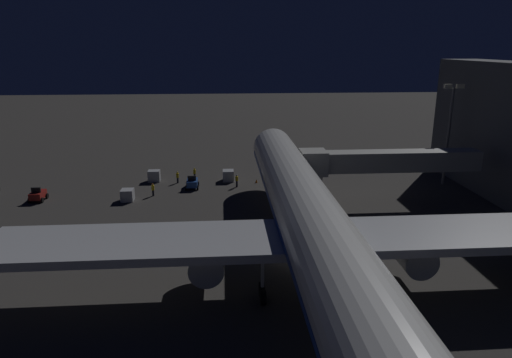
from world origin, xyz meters
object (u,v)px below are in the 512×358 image
jet_bridge (377,161)px  ground_crew_under_port_wing (195,173)px  baggage_container_mid_row (127,195)px  ground_crew_marshaller_fwd (153,189)px  traffic_cone_nose_starboard (256,181)px  ground_crew_near_nose_gear (237,180)px  baggage_container_far_row (228,176)px  pushback_tug (38,195)px  baggage_container_near_belt (154,176)px  baggage_tug_lead (192,183)px  traffic_cone_nose_port (285,180)px  apron_floodlight_mast (449,126)px  ground_crew_by_belt_loader (178,177)px  airliner_at_gate (318,237)px

jet_bridge → ground_crew_under_port_wing: size_ratio=12.25×
baggage_container_mid_row → ground_crew_marshaller_fwd: (-3.11, -1.75, 0.23)m
traffic_cone_nose_starboard → ground_crew_near_nose_gear: bearing=33.0°
ground_crew_under_port_wing → baggage_container_mid_row: bearing=48.1°
baggage_container_far_row → ground_crew_under_port_wing: bearing=-10.8°
pushback_tug → baggage_container_near_belt: pushback_tug is taller
baggage_container_mid_row → baggage_container_far_row: baggage_container_far_row is taller
baggage_tug_lead → ground_crew_under_port_wing: (-0.11, -4.38, 0.26)m
baggage_tug_lead → ground_crew_near_nose_gear: 6.46m
jet_bridge → baggage_container_far_row: (18.73, -12.44, -4.98)m
ground_crew_under_port_wing → ground_crew_marshaller_fwd: bearing=55.3°
jet_bridge → pushback_tug: 44.70m
baggage_tug_lead → traffic_cone_nose_port: 14.03m
ground_crew_under_port_wing → baggage_container_far_row: bearing=169.2°
jet_bridge → ground_crew_marshaller_fwd: bearing=-11.3°
apron_floodlight_mast → ground_crew_marshaller_fwd: apron_floodlight_mast is taller
baggage_container_near_belt → ground_crew_marshaller_fwd: ground_crew_marshaller_fwd is taller
ground_crew_by_belt_loader → ground_crew_marshaller_fwd: ground_crew_marshaller_fwd is taller
pushback_tug → ground_crew_near_nose_gear: size_ratio=1.36×
pushback_tug → traffic_cone_nose_port: pushback_tug is taller
apron_floodlight_mast → baggage_tug_lead: bearing=-1.1°
apron_floodlight_mast → baggage_container_far_row: (31.91, -4.12, -7.90)m
baggage_tug_lead → ground_crew_by_belt_loader: (2.34, -2.78, 0.21)m
apron_floodlight_mast → baggage_container_mid_row: bearing=5.3°
apron_floodlight_mast → baggage_container_near_belt: size_ratio=8.37×
ground_crew_under_port_wing → traffic_cone_nose_port: ground_crew_under_port_wing is taller
airliner_at_gate → baggage_container_near_belt: airliner_at_gate is taller
jet_bridge → baggage_container_near_belt: 33.05m
pushback_tug → airliner_at_gate: bearing=139.0°
baggage_tug_lead → traffic_cone_nose_starboard: 9.70m
baggage_container_near_belt → traffic_cone_nose_port: 19.96m
baggage_container_mid_row → ground_crew_near_nose_gear: size_ratio=0.91×
ground_crew_by_belt_loader → ground_crew_under_port_wing: size_ratio=0.96×
baggage_tug_lead → pushback_tug: size_ratio=1.02×
baggage_container_near_belt → ground_crew_under_port_wing: bearing=-176.2°
pushback_tug → baggage_container_mid_row: (-11.89, 0.85, -0.01)m
airliner_at_gate → traffic_cone_nose_port: (-2.20, -33.86, -5.43)m
baggage_container_far_row → ground_crew_by_belt_loader: (7.61, 0.62, 0.17)m
jet_bridge → apron_floodlight_mast: (-13.18, -8.32, 2.92)m
pushback_tug → baggage_container_mid_row: bearing=175.9°
pushback_tug → traffic_cone_nose_starboard: size_ratio=4.64×
ground_crew_by_belt_loader → baggage_container_near_belt: bearing=-18.2°
baggage_container_mid_row → traffic_cone_nose_starboard: baggage_container_mid_row is taller
ground_crew_marshaller_fwd → baggage_container_far_row: bearing=-147.6°
baggage_tug_lead → ground_crew_marshaller_fwd: 6.09m
traffic_cone_nose_port → baggage_container_mid_row: bearing=17.5°
apron_floodlight_mast → baggage_container_mid_row: apron_floodlight_mast is taller
jet_bridge → ground_crew_by_belt_loader: jet_bridge is taller
pushback_tug → baggage_container_far_row: 26.51m
baggage_container_far_row → ground_crew_near_nose_gear: size_ratio=0.98×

